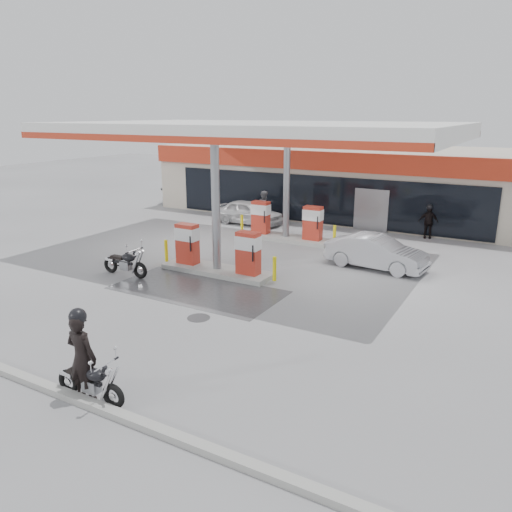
# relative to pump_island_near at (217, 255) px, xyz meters

# --- Properties ---
(ground) EXTENTS (90.00, 90.00, 0.00)m
(ground) POSITION_rel_pump_island_near_xyz_m (0.00, -2.00, -0.71)
(ground) COLOR gray
(ground) RESTS_ON ground
(wet_patch) EXTENTS (6.00, 3.00, 0.00)m
(wet_patch) POSITION_rel_pump_island_near_xyz_m (0.50, -2.00, -0.71)
(wet_patch) COLOR #4C4C4F
(wet_patch) RESTS_ON ground
(drain_cover) EXTENTS (0.70, 0.70, 0.01)m
(drain_cover) POSITION_rel_pump_island_near_xyz_m (2.00, -4.00, -0.71)
(drain_cover) COLOR #38383A
(drain_cover) RESTS_ON ground
(kerb) EXTENTS (28.00, 0.25, 0.15)m
(kerb) POSITION_rel_pump_island_near_xyz_m (0.00, -9.00, -0.64)
(kerb) COLOR gray
(kerb) RESTS_ON ground
(store_building) EXTENTS (22.00, 8.22, 4.00)m
(store_building) POSITION_rel_pump_island_near_xyz_m (0.01, 13.94, 1.30)
(store_building) COLOR beige
(store_building) RESTS_ON ground
(canopy) EXTENTS (16.00, 10.02, 5.51)m
(canopy) POSITION_rel_pump_island_near_xyz_m (0.00, 3.00, 4.56)
(canopy) COLOR silver
(canopy) RESTS_ON ground
(pump_island_near) EXTENTS (5.14, 1.30, 1.78)m
(pump_island_near) POSITION_rel_pump_island_near_xyz_m (0.00, 0.00, 0.00)
(pump_island_near) COLOR #9E9E99
(pump_island_near) RESTS_ON ground
(pump_island_far) EXTENTS (5.14, 1.30, 1.78)m
(pump_island_far) POSITION_rel_pump_island_near_xyz_m (0.00, 6.00, 0.00)
(pump_island_far) COLOR #9E9E99
(pump_island_far) RESTS_ON ground
(main_motorcycle) EXTENTS (1.87, 0.72, 0.96)m
(main_motorcycle) POSITION_rel_pump_island_near_xyz_m (2.67, -8.79, -0.29)
(main_motorcycle) COLOR black
(main_motorcycle) RESTS_ON ground
(biker_main) EXTENTS (0.75, 0.53, 1.96)m
(biker_main) POSITION_rel_pump_island_near_xyz_m (2.48, -8.81, 0.27)
(biker_main) COLOR black
(biker_main) RESTS_ON ground
(parked_motorcycle) EXTENTS (2.10, 0.81, 1.08)m
(parked_motorcycle) POSITION_rel_pump_island_near_xyz_m (-2.80, -2.03, -0.23)
(parked_motorcycle) COLOR black
(parked_motorcycle) RESTS_ON ground
(sedan_white) EXTENTS (4.00, 1.76, 1.34)m
(sedan_white) POSITION_rel_pump_island_near_xyz_m (-3.39, 8.20, -0.04)
(sedan_white) COLOR silver
(sedan_white) RESTS_ON ground
(attendant) EXTENTS (0.98, 1.09, 1.84)m
(attendant) POSITION_rel_pump_island_near_xyz_m (-2.71, 8.80, 0.21)
(attendant) COLOR #59595E
(attendant) RESTS_ON ground
(hatchback_silver) EXTENTS (4.11, 1.80, 1.31)m
(hatchback_silver) POSITION_rel_pump_island_near_xyz_m (5.17, 3.60, -0.05)
(hatchback_silver) COLOR #B2B3BB
(hatchback_silver) RESTS_ON ground
(parked_car_left) EXTENTS (4.29, 2.89, 1.15)m
(parked_car_left) POSITION_rel_pump_island_near_xyz_m (-10.00, 11.88, -0.13)
(parked_car_left) COLOR black
(parked_car_left) RESTS_ON ground
(parked_car_right) EXTENTS (3.97, 2.95, 1.00)m
(parked_car_right) POSITION_rel_pump_island_near_xyz_m (6.69, 12.00, -0.21)
(parked_car_right) COLOR #501411
(parked_car_right) RESTS_ON ground
(biker_walking) EXTENTS (1.01, 0.60, 1.61)m
(biker_walking) POSITION_rel_pump_island_near_xyz_m (5.93, 9.80, 0.09)
(biker_walking) COLOR black
(biker_walking) RESTS_ON ground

